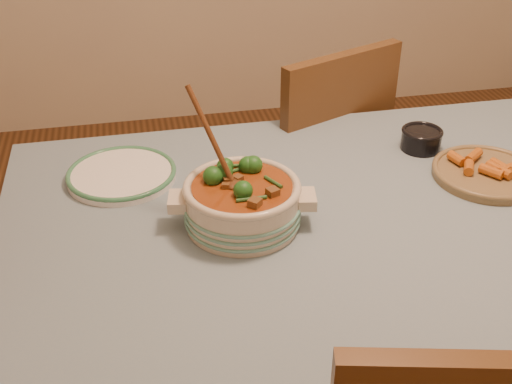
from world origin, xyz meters
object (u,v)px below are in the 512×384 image
(chair_far, at_px, (314,159))
(condiment_bowl, at_px, (421,138))
(stew_casserole, at_px, (242,200))
(fried_plate, at_px, (487,171))
(dining_table, at_px, (352,244))
(white_plate, at_px, (122,174))

(chair_far, bearing_deg, condiment_bowl, 93.49)
(stew_casserole, xyz_separation_m, fried_plate, (0.66, 0.08, -0.05))
(dining_table, relative_size, chair_far, 1.77)
(fried_plate, bearing_deg, stew_casserole, -173.33)
(chair_far, bearing_deg, dining_table, 58.28)
(dining_table, distance_m, condiment_bowl, 0.42)
(white_plate, height_order, chair_far, chair_far)
(fried_plate, bearing_deg, white_plate, 168.33)
(white_plate, xyz_separation_m, chair_far, (0.64, 0.37, -0.23))
(dining_table, distance_m, chair_far, 0.68)
(fried_plate, bearing_deg, dining_table, -167.19)
(stew_casserole, distance_m, condiment_bowl, 0.62)
(dining_table, height_order, white_plate, white_plate)
(white_plate, distance_m, condiment_bowl, 0.83)
(dining_table, xyz_separation_m, stew_casserole, (-0.27, 0.01, 0.16))
(condiment_bowl, bearing_deg, white_plate, 179.53)
(white_plate, relative_size, chair_far, 0.38)
(white_plate, bearing_deg, dining_table, -27.59)
(dining_table, relative_size, fried_plate, 5.39)
(fried_plate, relative_size, chair_far, 0.33)
(dining_table, bearing_deg, chair_far, 81.19)
(white_plate, distance_m, fried_plate, 0.95)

